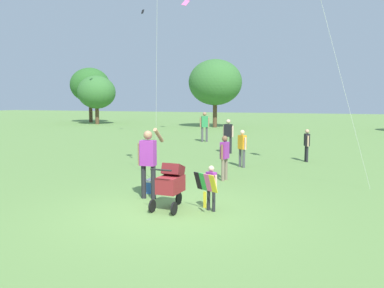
% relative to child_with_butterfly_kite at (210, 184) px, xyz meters
% --- Properties ---
extents(ground_plane, '(120.00, 120.00, 0.00)m').
position_rel_child_with_butterfly_kite_xyz_m(ground_plane, '(-0.87, -0.35, -0.60)').
color(ground_plane, '#668E47').
extents(treeline_distant, '(38.64, 7.34, 5.72)m').
position_rel_child_with_butterfly_kite_xyz_m(treeline_distant, '(-5.60, 25.02, 2.94)').
color(treeline_distant, brown).
rests_on(treeline_distant, ground).
extents(child_with_butterfly_kite, '(0.59, 0.47, 1.00)m').
position_rel_child_with_butterfly_kite_xyz_m(child_with_butterfly_kite, '(0.00, 0.00, 0.00)').
color(child_with_butterfly_kite, '#232328').
rests_on(child_with_butterfly_kite, ground).
extents(person_adult_flyer, '(0.54, 0.51, 1.75)m').
position_rel_child_with_butterfly_kite_xyz_m(person_adult_flyer, '(-1.73, 0.56, 0.41)').
color(person_adult_flyer, '#232328').
rests_on(person_adult_flyer, ground).
extents(stroller, '(0.58, 1.10, 1.03)m').
position_rel_child_with_butterfly_kite_xyz_m(stroller, '(-0.87, -0.11, 0.01)').
color(stroller, black).
rests_on(stroller, ground).
extents(person_red_shirt, '(0.49, 0.24, 1.52)m').
position_rel_child_with_butterfly_kite_xyz_m(person_red_shirt, '(-1.78, 8.99, 0.30)').
color(person_red_shirt, '#232328').
rests_on(person_red_shirt, ground).
extents(person_sitting_far, '(0.24, 0.39, 1.27)m').
position_rel_child_with_butterfly_kite_xyz_m(person_sitting_far, '(1.65, 7.69, 0.15)').
color(person_sitting_far, '#232328').
rests_on(person_sitting_far, ground).
extents(person_couple_left, '(0.34, 0.32, 1.34)m').
position_rel_child_with_butterfly_kite_xyz_m(person_couple_left, '(-0.47, 5.66, 0.19)').
color(person_couple_left, '#4C4C51').
rests_on(person_couple_left, ground).
extents(person_kid_running, '(0.24, 0.42, 1.35)m').
position_rel_child_with_butterfly_kite_xyz_m(person_kid_running, '(-0.50, 3.25, 0.20)').
color(person_kid_running, '#7F705B').
rests_on(person_kid_running, ground).
extents(person_back_turned, '(0.50, 0.36, 1.68)m').
position_rel_child_with_butterfly_kite_xyz_m(person_back_turned, '(-4.18, 13.21, 0.40)').
color(person_back_turned, '#4C4C51').
rests_on(person_back_turned, ground).
extents(cooler_box, '(0.45, 0.33, 0.35)m').
position_rel_child_with_butterfly_kite_xyz_m(cooler_box, '(-1.83, 1.12, -0.42)').
color(cooler_box, '#2D5BB7').
rests_on(cooler_box, ground).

